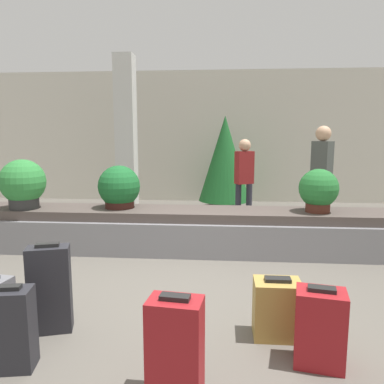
{
  "coord_description": "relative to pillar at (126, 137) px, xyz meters",
  "views": [
    {
      "loc": [
        0.43,
        -3.54,
        1.64
      ],
      "look_at": [
        0.0,
        1.67,
        0.85
      ],
      "focal_mm": 35.0,
      "sensor_mm": 36.0,
      "label": 1
    }
  ],
  "objects": [
    {
      "name": "suitcase_3",
      "position": [
        2.39,
        -4.49,
        -1.36
      ],
      "size": [
        0.38,
        0.28,
        0.5
      ],
      "rotation": [
        0.0,
        0.0,
        0.0
      ],
      "color": "#A3843D",
      "rests_on": "ground_plane"
    },
    {
      "name": "suitcase_2",
      "position": [
        0.47,
        -5.08,
        -1.3
      ],
      "size": [
        0.32,
        0.25,
        0.62
      ],
      "rotation": [
        0.0,
        0.0,
        0.18
      ],
      "color": "#232328",
      "rests_on": "ground_plane"
    },
    {
      "name": "carousel",
      "position": [
        1.5,
        -2.21,
        -1.31
      ],
      "size": [
        7.48,
        0.89,
        0.6
      ],
      "color": "gray",
      "rests_on": "ground_plane"
    },
    {
      "name": "back_wall",
      "position": [
        1.5,
        1.93,
        0.0
      ],
      "size": [
        18.0,
        0.06,
        3.2
      ],
      "color": "beige",
      "rests_on": "ground_plane"
    },
    {
      "name": "traveler_0",
      "position": [
        2.33,
        -0.5,
        -0.67
      ],
      "size": [
        0.37,
        0.31,
        1.57
      ],
      "rotation": [
        0.0,
        0.0,
        -2.65
      ],
      "color": "#282833",
      "rests_on": "ground_plane"
    },
    {
      "name": "pillar",
      "position": [
        0.0,
        0.0,
        0.0
      ],
      "size": [
        0.37,
        0.37,
        3.2
      ],
      "color": "silver",
      "rests_on": "ground_plane"
    },
    {
      "name": "potted_plant_2",
      "position": [
        -0.91,
        -2.33,
        -0.65
      ],
      "size": [
        0.64,
        0.64,
        0.71
      ],
      "color": "#2D2D2D",
      "rests_on": "carousel"
    },
    {
      "name": "suitcase_1",
      "position": [
        0.5,
        -4.56,
        -1.23
      ],
      "size": [
        0.38,
        0.27,
        0.76
      ],
      "rotation": [
        0.0,
        0.0,
        0.3
      ],
      "color": "#232328",
      "rests_on": "ground_plane"
    },
    {
      "name": "traveler_1",
      "position": [
        3.58,
        -1.05,
        -0.51
      ],
      "size": [
        0.34,
        0.36,
        1.8
      ],
      "rotation": [
        0.0,
        0.0,
        2.26
      ],
      "color": "#282833",
      "rests_on": "ground_plane"
    },
    {
      "name": "potted_plant_1",
      "position": [
        0.44,
        -2.16,
        -0.72
      ],
      "size": [
        0.61,
        0.61,
        0.62
      ],
      "color": "#381914",
      "rests_on": "carousel"
    },
    {
      "name": "ground_plane",
      "position": [
        1.5,
        -3.88,
        -1.6
      ],
      "size": [
        18.0,
        18.0,
        0.0
      ],
      "primitive_type": "plane",
      "color": "#59544C"
    },
    {
      "name": "potted_plant_0",
      "position": [
        3.24,
        -2.25,
        -0.7
      ],
      "size": [
        0.53,
        0.53,
        0.6
      ],
      "color": "#4C2319",
      "rests_on": "carousel"
    },
    {
      "name": "decorated_tree",
      "position": [
        1.98,
        0.97,
        -0.48
      ],
      "size": [
        1.15,
        1.15,
        2.07
      ],
      "color": "#4C331E",
      "rests_on": "ground_plane"
    },
    {
      "name": "suitcase_5",
      "position": [
        2.64,
        -4.86,
        -1.32
      ],
      "size": [
        0.39,
        0.32,
        0.59
      ],
      "rotation": [
        0.0,
        0.0,
        -0.19
      ],
      "color": "maroon",
      "rests_on": "ground_plane"
    },
    {
      "name": "suitcase_0",
      "position": [
        1.65,
        -5.28,
        -1.27
      ],
      "size": [
        0.36,
        0.26,
        0.68
      ],
      "rotation": [
        0.0,
        0.0,
        -0.12
      ],
      "color": "maroon",
      "rests_on": "ground_plane"
    }
  ]
}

